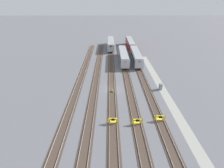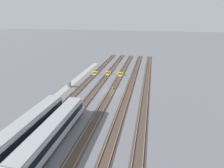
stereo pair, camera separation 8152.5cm
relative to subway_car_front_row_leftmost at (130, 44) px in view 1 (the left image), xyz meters
name	(u,v)px [view 1 (the left image)]	position (x,y,z in m)	size (l,w,h in m)	color
ground_plane	(112,89)	(-40.43, 8.89, -2.04)	(400.00, 400.00, 0.00)	slate
service_walkway	(162,89)	(-40.43, -4.03, -2.04)	(54.00, 2.00, 0.01)	#9E9E93
rail_track_nearest	(147,89)	(-40.43, -0.02, -2.00)	(90.00, 2.23, 0.21)	#47382D
rail_track_near_inner	(129,89)	(-40.43, 4.43, -2.00)	(90.00, 2.23, 0.21)	#47382D
rail_track_middle	(112,89)	(-40.43, 8.89, -2.00)	(90.00, 2.24, 0.21)	#47382D
rail_track_far_inner	(95,89)	(-40.43, 13.34, -2.00)	(90.00, 2.23, 0.21)	#47382D
rail_track_farthest	(77,89)	(-40.43, 17.79, -2.00)	(90.00, 2.23, 0.21)	#47382D
subway_car_front_row_leftmost	(130,44)	(0.00, 0.00, 0.00)	(18.00, 2.86, 3.70)	#A80F0F
subway_car_front_row_left_inner	(111,44)	(0.03, 8.93, 0.00)	(18.00, 2.85, 3.70)	#B7BABF
subway_car_front_row_centre	(136,56)	(-18.84, -0.07, 0.00)	(18.03, 3.05, 3.70)	#B7BABF
subway_car_front_row_right_inner	(123,56)	(-18.84, 4.49, 0.00)	(18.00, 2.86, 3.70)	#B7BABF
bumper_stop_nearest_track	(160,118)	(-52.97, -0.02, -1.53)	(1.35, 2.00, 1.22)	yellow
bumper_stop_near_inner_track	(137,121)	(-53.92, 4.45, -1.53)	(1.38, 2.01, 1.22)	yellow
bumper_stop_middle_track	(113,120)	(-53.61, 8.87, -1.53)	(1.38, 2.01, 1.22)	yellow
electrical_cabinet	(161,87)	(-40.64, -3.43, -1.24)	(0.90, 0.73, 1.60)	gray
weed_clump	(112,91)	(-41.92, 8.86, -1.80)	(0.92, 0.70, 0.64)	#427033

